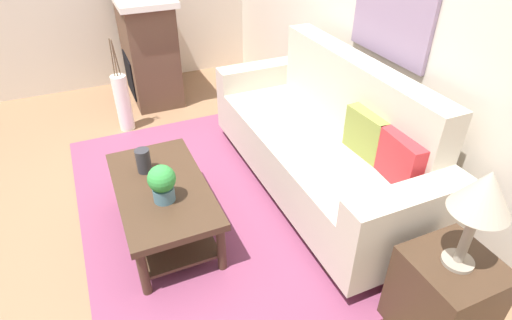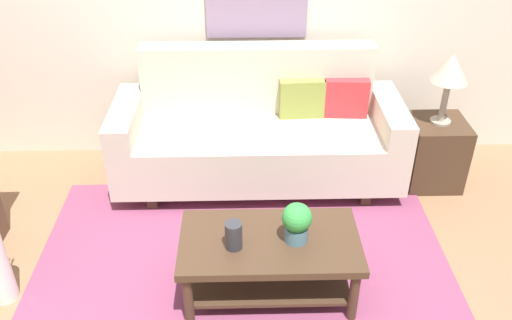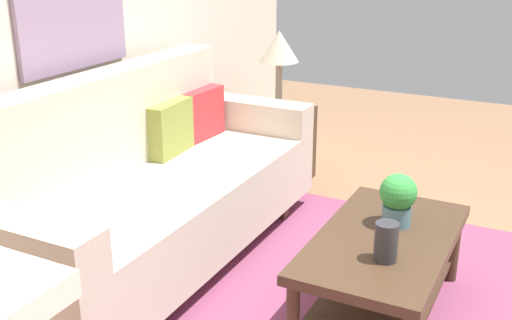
{
  "view_description": "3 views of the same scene",
  "coord_description": "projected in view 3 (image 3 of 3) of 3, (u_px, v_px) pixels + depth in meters",
  "views": [
    {
      "loc": [
        2.48,
        -0.11,
        2.18
      ],
      "look_at": [
        0.28,
        0.85,
        0.54
      ],
      "focal_mm": 29.19,
      "sensor_mm": 36.0,
      "label": 1
    },
    {
      "loc": [
        0.02,
        -2.3,
        2.59
      ],
      "look_at": [
        0.1,
        0.76,
        0.64
      ],
      "focal_mm": 37.86,
      "sensor_mm": 36.0,
      "label": 2
    },
    {
      "loc": [
        -2.48,
        -0.48,
        1.78
      ],
      "look_at": [
        0.23,
        0.91,
        0.68
      ],
      "focal_mm": 44.33,
      "sensor_mm": 36.0,
      "label": 3
    }
  ],
  "objects": [
    {
      "name": "side_table",
      "position": [
        278.0,
        145.0,
        4.71
      ],
      "size": [
        0.44,
        0.44,
        0.56
      ],
      "primitive_type": "cube",
      "color": "#422D1E",
      "rests_on": "ground_plane"
    },
    {
      "name": "coffee_table",
      "position": [
        383.0,
        259.0,
        3.01
      ],
      "size": [
        1.1,
        0.6,
        0.43
      ],
      "color": "#422D1E",
      "rests_on": "ground_plane"
    },
    {
      "name": "throw_pillow_olive",
      "position": [
        170.0,
        128.0,
        3.76
      ],
      "size": [
        0.37,
        0.14,
        0.32
      ],
      "primitive_type": "cube",
      "rotation": [
        0.0,
        0.0,
        0.05
      ],
      "color": "olive",
      "rests_on": "couch"
    },
    {
      "name": "table_lamp",
      "position": [
        279.0,
        50.0,
        4.47
      ],
      "size": [
        0.28,
        0.28,
        0.57
      ],
      "color": "gray",
      "rests_on": "side_table"
    },
    {
      "name": "couch",
      "position": [
        154.0,
        191.0,
        3.49
      ],
      "size": [
        2.27,
        0.84,
        1.08
      ],
      "color": "beige",
      "rests_on": "ground_plane"
    },
    {
      "name": "framed_painting",
      "position": [
        72.0,
        3.0,
        3.35
      ],
      "size": [
        0.81,
        0.03,
        0.7
      ],
      "primitive_type": "cube",
      "color": "gray"
    },
    {
      "name": "wall_back",
      "position": [
        45.0,
        19.0,
        3.3
      ],
      "size": [
        5.47,
        0.1,
        2.7
      ],
      "primitive_type": "cube",
      "color": "beige",
      "rests_on": "ground_plane"
    },
    {
      "name": "tabletop_vase",
      "position": [
        386.0,
        242.0,
        2.73
      ],
      "size": [
        0.1,
        0.1,
        0.18
      ],
      "primitive_type": "cylinder",
      "color": "#2D2D33",
      "rests_on": "coffee_table"
    },
    {
      "name": "area_rug",
      "position": [
        308.0,
        315.0,
        3.1
      ],
      "size": [
        2.82,
        1.8,
        0.01
      ],
      "primitive_type": "cube",
      "color": "#843D5B",
      "rests_on": "ground_plane"
    },
    {
      "name": "throw_pillow_crimson",
      "position": [
        201.0,
        114.0,
        4.06
      ],
      "size": [
        0.37,
        0.14,
        0.32
      ],
      "primitive_type": "cube",
      "rotation": [
        0.0,
        0.0,
        -0.06
      ],
      "color": "red",
      "rests_on": "couch"
    },
    {
      "name": "potted_plant_tabletop",
      "position": [
        398.0,
        198.0,
        3.05
      ],
      "size": [
        0.18,
        0.18,
        0.26
      ],
      "color": "slate",
      "rests_on": "coffee_table"
    }
  ]
}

